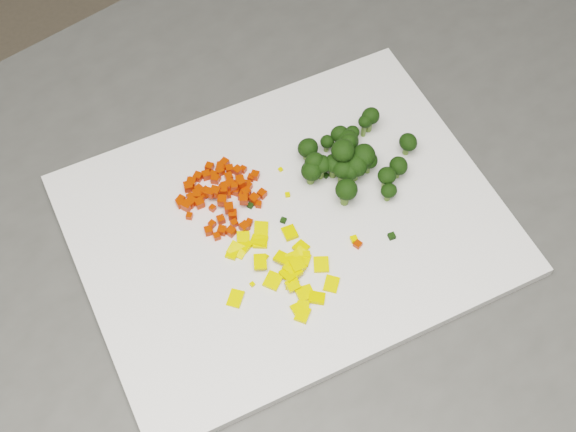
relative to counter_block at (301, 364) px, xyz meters
name	(u,v)px	position (x,y,z in m)	size (l,w,h in m)	color
counter_block	(301,364)	(0.00, 0.00, 0.00)	(1.06, 0.74, 0.90)	#444442
cutting_board	(288,224)	(-0.03, -0.02, 0.46)	(0.41, 0.32, 0.01)	silver
carrot_pile	(225,193)	(-0.08, 0.03, 0.47)	(0.09, 0.09, 0.03)	#C01D02
pepper_pile	(279,267)	(-0.06, -0.07, 0.47)	(0.11, 0.11, 0.01)	yellow
broccoli_pile	(359,149)	(0.06, 0.02, 0.49)	(0.11, 0.11, 0.05)	black
carrot_cube_0	(229,177)	(-0.07, 0.05, 0.46)	(0.01, 0.01, 0.01)	#C01D02
carrot_cube_1	(181,199)	(-0.12, 0.04, 0.46)	(0.01, 0.01, 0.01)	#C01D02
carrot_cube_2	(210,193)	(-0.09, 0.03, 0.47)	(0.01, 0.01, 0.01)	#C01D02
carrot_cube_3	(244,200)	(-0.06, 0.01, 0.47)	(0.01, 0.01, 0.01)	#C01D02
carrot_cube_4	(238,171)	(-0.06, 0.05, 0.47)	(0.01, 0.01, 0.01)	#C01D02
carrot_cube_5	(212,208)	(-0.09, 0.02, 0.46)	(0.01, 0.01, 0.01)	#C01D02
carrot_cube_6	(231,232)	(-0.09, -0.01, 0.47)	(0.01, 0.01, 0.01)	#C01D02
carrot_cube_7	(242,182)	(-0.06, 0.04, 0.46)	(0.01, 0.01, 0.01)	#C01D02
carrot_cube_8	(233,215)	(-0.08, 0.01, 0.47)	(0.01, 0.01, 0.01)	#C01D02
carrot_cube_9	(187,206)	(-0.12, 0.03, 0.47)	(0.01, 0.01, 0.01)	#C01D02
carrot_cube_10	(248,187)	(-0.05, 0.03, 0.46)	(0.01, 0.01, 0.01)	#C01D02
carrot_cube_11	(246,192)	(-0.06, 0.03, 0.46)	(0.01, 0.01, 0.01)	#C01D02
carrot_cube_12	(217,236)	(-0.10, -0.01, 0.46)	(0.01, 0.01, 0.01)	#C01D02
carrot_cube_13	(192,182)	(-0.10, 0.06, 0.46)	(0.01, 0.01, 0.01)	#C01D02
carrot_cube_14	(262,194)	(-0.04, 0.02, 0.46)	(0.01, 0.01, 0.01)	#C01D02
carrot_cube_15	(239,179)	(-0.06, 0.04, 0.46)	(0.01, 0.01, 0.01)	#C01D02
carrot_cube_16	(245,193)	(-0.06, 0.02, 0.47)	(0.01, 0.01, 0.01)	#C01D02
carrot_cube_17	(189,216)	(-0.12, 0.02, 0.46)	(0.01, 0.01, 0.01)	#C01D02
carrot_cube_18	(222,231)	(-0.10, -0.01, 0.47)	(0.01, 0.01, 0.01)	#C01D02
carrot_cube_19	(215,179)	(-0.08, 0.05, 0.47)	(0.01, 0.01, 0.01)	#C01D02
carrot_cube_20	(221,220)	(-0.09, 0.01, 0.46)	(0.01, 0.01, 0.01)	#C01D02
carrot_cube_21	(227,194)	(-0.08, 0.03, 0.46)	(0.01, 0.01, 0.01)	#C01D02
carrot_cube_22	(217,179)	(-0.08, 0.05, 0.46)	(0.01, 0.01, 0.01)	#C01D02
carrot_cube_23	(229,208)	(-0.08, 0.01, 0.47)	(0.01, 0.01, 0.01)	#C01D02
carrot_cube_24	(249,222)	(-0.07, -0.01, 0.46)	(0.01, 0.01, 0.01)	#C01D02
carrot_cube_25	(203,197)	(-0.10, 0.04, 0.46)	(0.01, 0.01, 0.01)	#C01D02
carrot_cube_26	(198,177)	(-0.10, 0.06, 0.47)	(0.01, 0.01, 0.01)	#C01D02
carrot_cube_27	(220,167)	(-0.07, 0.07, 0.46)	(0.01, 0.01, 0.01)	#C01D02
carrot_cube_28	(235,191)	(-0.07, 0.03, 0.47)	(0.01, 0.01, 0.01)	#C01D02
carrot_cube_29	(230,183)	(-0.07, 0.04, 0.47)	(0.01, 0.01, 0.01)	#C01D02
carrot_cube_30	(259,204)	(-0.05, 0.01, 0.46)	(0.01, 0.01, 0.01)	#C01D02
carrot_cube_31	(214,176)	(-0.08, 0.06, 0.46)	(0.01, 0.01, 0.01)	#C01D02
carrot_cube_32	(254,199)	(-0.05, 0.02, 0.47)	(0.01, 0.01, 0.01)	#C01D02
carrot_cube_33	(191,202)	(-0.11, 0.04, 0.47)	(0.01, 0.01, 0.01)	#C01D02
carrot_cube_34	(222,190)	(-0.08, 0.04, 0.47)	(0.01, 0.01, 0.01)	#C01D02
carrot_cube_35	(212,224)	(-0.10, 0.00, 0.46)	(0.01, 0.01, 0.01)	#C01D02
carrot_cube_36	(188,187)	(-0.11, 0.05, 0.47)	(0.01, 0.01, 0.01)	#C01D02
carrot_cube_37	(223,168)	(-0.07, 0.06, 0.46)	(0.01, 0.01, 0.01)	#C01D02
carrot_cube_38	(230,169)	(-0.06, 0.06, 0.46)	(0.01, 0.01, 0.01)	#C01D02
carrot_cube_39	(243,169)	(-0.05, 0.05, 0.46)	(0.01, 0.01, 0.01)	#C01D02
carrot_cube_40	(197,195)	(-0.10, 0.04, 0.47)	(0.01, 0.01, 0.01)	#C01D02
carrot_cube_41	(255,175)	(-0.04, 0.04, 0.47)	(0.01, 0.01, 0.01)	#C01D02
carrot_cube_42	(234,223)	(-0.08, 0.00, 0.46)	(0.01, 0.01, 0.01)	#C01D02
carrot_cube_43	(224,190)	(-0.08, 0.03, 0.47)	(0.01, 0.01, 0.01)	#C01D02
carrot_cube_44	(200,203)	(-0.11, 0.03, 0.47)	(0.01, 0.01, 0.01)	#C01D02
carrot_cube_45	(241,183)	(-0.06, 0.03, 0.47)	(0.01, 0.01, 0.01)	#C01D02
carrot_cube_46	(206,175)	(-0.09, 0.06, 0.47)	(0.01, 0.01, 0.01)	#C01D02
carrot_cube_47	(220,171)	(-0.07, 0.06, 0.46)	(0.01, 0.01, 0.01)	#C01D02
carrot_cube_48	(199,189)	(-0.10, 0.05, 0.46)	(0.01, 0.01, 0.01)	#C01D02
carrot_cube_49	(215,192)	(-0.09, 0.03, 0.47)	(0.01, 0.01, 0.01)	#C01D02
carrot_cube_50	(198,194)	(-0.10, 0.04, 0.46)	(0.01, 0.01, 0.01)	#C01D02
carrot_cube_51	(241,179)	(-0.06, 0.04, 0.46)	(0.01, 0.01, 0.01)	#C01D02
carrot_cube_52	(234,186)	(-0.07, 0.03, 0.47)	(0.01, 0.01, 0.01)	#C01D02
carrot_cube_53	(222,201)	(-0.08, 0.02, 0.47)	(0.01, 0.01, 0.01)	#C01D02
carrot_cube_54	(225,163)	(-0.06, 0.07, 0.46)	(0.01, 0.01, 0.01)	#C01D02
carrot_cube_55	(209,231)	(-0.11, 0.00, 0.46)	(0.01, 0.01, 0.01)	#C01D02
carrot_cube_56	(244,196)	(-0.06, 0.02, 0.47)	(0.01, 0.01, 0.01)	#C01D02
carrot_cube_57	(180,203)	(-0.12, 0.04, 0.47)	(0.01, 0.01, 0.01)	#C01D02
carrot_cube_58	(225,186)	(-0.07, 0.04, 0.47)	(0.01, 0.01, 0.01)	#C01D02
carrot_cube_59	(247,185)	(-0.05, 0.03, 0.46)	(0.01, 0.01, 0.01)	#C01D02
carrot_cube_60	(206,192)	(-0.09, 0.04, 0.47)	(0.01, 0.01, 0.01)	#C01D02
carrot_cube_61	(251,178)	(-0.05, 0.04, 0.46)	(0.01, 0.01, 0.01)	#C01D02
carrot_cube_62	(209,167)	(-0.08, 0.07, 0.46)	(0.01, 0.01, 0.01)	#C01D02
carrot_cube_63	(214,175)	(-0.08, 0.06, 0.46)	(0.01, 0.01, 0.01)	#C01D02
carrot_cube_64	(244,227)	(-0.07, -0.01, 0.47)	(0.01, 0.01, 0.01)	#C01D02
carrot_cube_65	(191,183)	(-0.10, 0.06, 0.47)	(0.01, 0.01, 0.01)	#C01D02
carrot_cube_66	(190,197)	(-0.11, 0.04, 0.46)	(0.01, 0.01, 0.01)	#C01D02
pepper_chunk_0	(299,257)	(-0.03, -0.06, 0.46)	(0.02, 0.01, 0.00)	yellow
pepper_chunk_1	(260,262)	(-0.07, -0.06, 0.47)	(0.01, 0.02, 0.00)	yellow
pepper_chunk_2	(301,248)	(-0.03, -0.05, 0.46)	(0.01, 0.01, 0.00)	yellow
pepper_chunk_3	(261,229)	(-0.06, -0.02, 0.46)	(0.02, 0.01, 0.00)	yellow
pepper_chunk_4	(303,315)	(-0.06, -0.12, 0.46)	(0.01, 0.02, 0.00)	yellow
pepper_chunk_5	(291,273)	(-0.05, -0.08, 0.47)	(0.02, 0.02, 0.00)	yellow
pepper_chunk_6	(260,243)	(-0.06, -0.03, 0.46)	(0.01, 0.01, 0.00)	yellow
pepper_chunk_7	(321,265)	(-0.02, -0.08, 0.46)	(0.02, 0.01, 0.00)	yellow
pepper_chunk_8	(299,308)	(-0.06, -0.11, 0.46)	(0.01, 0.01, 0.00)	yellow
pepper_chunk_9	(293,258)	(-0.04, -0.06, 0.47)	(0.01, 0.01, 0.00)	yellow
pepper_chunk_10	(292,269)	(-0.05, -0.07, 0.47)	(0.02, 0.01, 0.00)	yellow
pepper_chunk_11	(273,281)	(-0.07, -0.08, 0.46)	(0.02, 0.01, 0.00)	yellow
pepper_chunk_12	(303,309)	(-0.05, -0.12, 0.46)	(0.01, 0.02, 0.00)	yellow
pepper_chunk_13	(297,265)	(-0.04, -0.07, 0.47)	(0.01, 0.01, 0.00)	yellow
pepper_chunk_14	(305,293)	(-0.05, -0.10, 0.46)	(0.02, 0.01, 0.00)	yellow
pepper_chunk_15	(317,298)	(-0.04, -0.11, 0.46)	(0.02, 0.01, 0.00)	yellow
pepper_chunk_16	(236,299)	(-0.11, -0.08, 0.46)	(0.02, 0.01, 0.00)	yellow
pepper_chunk_17	(302,259)	(-0.03, -0.07, 0.46)	(0.01, 0.01, 0.00)	yellow
pepper_chunk_18	(292,285)	(-0.05, -0.09, 0.46)	(0.01, 0.01, 0.00)	yellow
pepper_chunk_19	(331,284)	(-0.02, -0.10, 0.46)	(0.01, 0.02, 0.00)	yellow
pepper_chunk_20	(232,254)	(-0.09, -0.03, 0.46)	(0.01, 0.01, 0.00)	yellow
pepper_chunk_21	(291,277)	(-0.05, -0.08, 0.47)	(0.01, 0.01, 0.00)	yellow
pepper_chunk_22	(293,285)	(-0.05, -0.09, 0.47)	(0.01, 0.01, 0.00)	yellow
pepper_chunk_23	(290,233)	(-0.03, -0.03, 0.46)	(0.01, 0.02, 0.00)	yellow
pepper_chunk_24	(237,250)	(-0.09, -0.03, 0.46)	(0.02, 0.01, 0.00)	yellow
pepper_chunk_25	(284,259)	(-0.05, -0.06, 0.47)	(0.02, 0.01, 0.00)	yellow
pepper_chunk_26	(259,241)	(-0.06, -0.03, 0.46)	(0.01, 0.02, 0.00)	yellow
pepper_chunk_27	(244,245)	(-0.08, -0.03, 0.46)	(0.01, 0.01, 0.00)	yellow
pepper_chunk_28	(243,237)	(-0.08, -0.02, 0.46)	(0.01, 0.01, 0.00)	yellow
pepper_chunk_29	(298,270)	(-0.04, -0.08, 0.46)	(0.02, 0.01, 0.00)	yellow
broccoli_floret_0	(364,125)	(0.09, 0.05, 0.47)	(0.02, 0.02, 0.02)	black
broccoli_floret_1	(342,173)	(0.04, 0.00, 0.48)	(0.03, 0.03, 0.03)	black
broccoli_floret_2	(397,169)	(0.10, -0.01, 0.47)	(0.03, 0.03, 0.03)	black
broccoli_floret_3	(345,194)	(0.03, -0.02, 0.48)	(0.03, 0.03, 0.03)	black
broccoli_floret_4	(307,151)	(0.02, 0.05, 0.47)	(0.03, 0.03, 0.03)	black
broccoli_floret_5	(333,167)	(0.03, 0.01, 0.48)	(0.03, 0.03, 0.03)	black
broccoli_floret_6	(343,191)	(0.03, -0.02, 0.47)	(0.02, 0.02, 0.03)	black
broccoli_floret_7	(386,179)	(0.08, -0.02, 0.47)	(0.03, 0.03, 0.03)	black
broccoli_floret_8	(363,157)	(0.06, 0.01, 0.48)	(0.03, 0.03, 0.03)	black
broccoli_floret_9	(364,127)	(0.09, 0.05, 0.48)	(0.02, 0.02, 0.03)	black
broccoli_floret_10	(342,155)	(0.04, 0.02, 0.49)	(0.03, 0.03, 0.03)	black
broccoli_floret_11	(369,121)	(0.09, 0.05, 0.48)	(0.03, 0.03, 0.03)	black
broccoli_floret_12	(388,193)	(0.07, -0.03, 0.47)	(0.02, 0.02, 0.02)	black
broccoli_floret_13	(311,174)	(0.01, 0.02, 0.48)	(0.03, 0.03, 0.03)	black
broccoli_floret_14	(347,144)	(0.06, 0.04, 0.48)	(0.03, 0.03, 0.03)	black
broccoli_floret_15	(321,168)	(0.02, 0.02, 0.48)	(0.03, 0.03, 0.03)	black
broccoli_floret_16	(314,167)	(0.02, 0.02, 0.48)	(0.03, 0.03, 0.03)	black
broccoli_floret_17	(352,135)	(0.07, 0.05, 0.47)	(0.02, 0.02, 0.02)	black
broccoli_floret_18	(355,169)	(0.05, 0.00, 0.48)	(0.03, 0.03, 0.03)	black
broccoli_floret_19	(348,175)	(0.04, 0.00, 0.48)	(0.03, 0.03, 0.03)	black
broccoli_floret_20	(347,147)	(0.06, 0.03, 0.48)	(0.03, 0.03, 0.03)	black
broccoli_floret_21	(338,138)	(0.05, 0.05, 0.48)	(0.03, 0.03, 0.03)	black
broccoli_floret_22	(368,164)	(0.07, 0.01, 0.47)	(0.02, 0.02, 0.03)	black
broccoli_floret_23	(327,145)	(0.04, 0.05, 0.47)	(0.02, 0.02, 0.02)	black
broccoli_floret_24	(407,145)	(0.12, 0.01, 0.47)	(0.03, 0.03, 0.03)	black
stray_bit_0	(252,284)	(-0.09, -0.07, 0.46)	(0.00, 0.00, 0.00)	yellow
stray_bit_1	(358,244)	(0.02, -0.07, 0.46)	(0.01, 0.01, 0.00)	#C01D02
stray_bit_2	(281,169)	(-0.01, 0.04, 0.46)	(0.00, 0.00, 0.00)	yellow
stray_bit_3	(326,175)	(0.03, 0.02, 0.46)	(0.01, 0.01, 0.00)	black
stray_bit_4	(392,236)	(0.06, -0.08, 0.46)	(0.01, 0.01, 0.00)	black
stray_bit_5	(267,257)	(-0.06, -0.05, 0.46)	(0.00, 0.00, 0.00)	yellow
stray_bit_6	(220,232)	(-0.10, -0.01, 0.46)	(0.00, 0.00, 0.00)	#C01D02
stray_bit_7	(354,239)	(0.02, -0.06, 0.46)	(0.01, 0.01, 0.00)	yellow
stray_bit_8	(250,206)	(-0.06, 0.01, 0.46)	(0.01, 0.01, 0.00)	black
stray_bit_9	(306,255)	(-0.03, -0.06, 0.46)	(0.01, 0.01, 0.01)	yellow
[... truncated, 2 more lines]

